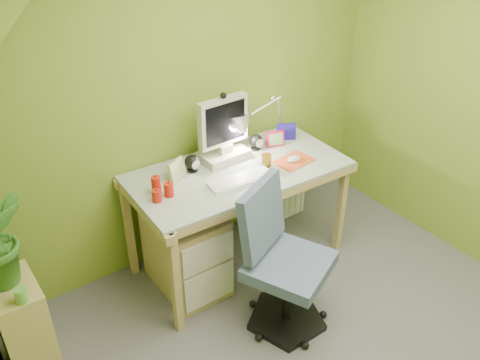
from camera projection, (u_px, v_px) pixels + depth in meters
wall_back at (190, 100)px, 3.51m from camera, size 3.20×0.01×2.40m
slope_ceiling at (166, 140)px, 1.57m from camera, size 1.10×3.20×1.10m
desk at (238, 217)px, 3.70m from camera, size 1.53×0.82×0.81m
monitor at (223, 129)px, 3.49m from camera, size 0.35×0.21×0.47m
speaker_left at (192, 163)px, 3.43m from camera, size 0.12×0.12×0.12m
speaker_right at (256, 142)px, 3.70m from camera, size 0.11×0.11×0.12m
keyboard at (241, 180)px, 3.35m from camera, size 0.46×0.19×0.02m
mousepad at (294, 161)px, 3.58m from camera, size 0.28×0.21×0.01m
mouse at (294, 159)px, 3.57m from camera, size 0.11×0.07×0.04m
amber_tumbler at (266, 160)px, 3.50m from camera, size 0.08×0.08×0.09m
candle_cluster at (159, 188)px, 3.17m from camera, size 0.17×0.15×0.12m
photo_frame_red at (275, 139)px, 3.75m from camera, size 0.14×0.06×0.12m
photo_frame_blue at (286, 131)px, 3.85m from camera, size 0.14×0.09×0.13m
photo_frame_green at (177, 169)px, 3.35m from camera, size 0.15×0.09×0.13m
desk_lamp at (274, 108)px, 3.69m from camera, size 0.56×0.34×0.56m
side_ledge at (25, 329)px, 2.89m from camera, size 0.25×0.38×0.66m
green_cup at (21, 295)px, 2.60m from camera, size 0.07×0.07×0.09m
task_chair at (290, 263)px, 3.12m from camera, size 0.73×0.73×0.99m
radiator at (282, 195)px, 4.33m from camera, size 0.39×0.16×0.38m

